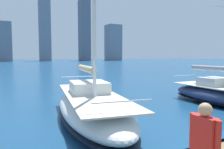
# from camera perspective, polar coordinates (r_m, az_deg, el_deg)

# --- Properties ---
(city_skyline) EXTENTS (172.28, 20.93, 47.50)m
(city_skyline) POSITION_cam_1_polar(r_m,az_deg,el_deg) (164.06, -26.22, 9.97)
(city_skyline) COLOR gray
(city_skyline) RESTS_ON ground
(sailboat_grey) EXTENTS (3.08, 7.14, 9.38)m
(sailboat_grey) POSITION_cam_1_polar(r_m,az_deg,el_deg) (16.01, 26.06, -4.53)
(sailboat_grey) COLOR navy
(sailboat_grey) RESTS_ON ground
(sailboat_tan) EXTENTS (4.47, 9.74, 13.25)m
(sailboat_tan) POSITION_cam_1_polar(r_m,az_deg,el_deg) (10.77, -5.44, -7.95)
(sailboat_tan) COLOR white
(sailboat_tan) RESTS_ON ground
(person_red_shirt) EXTENTS (0.23, 0.63, 1.71)m
(person_red_shirt) POSITION_cam_1_polar(r_m,az_deg,el_deg) (4.16, 22.91, -16.06)
(person_red_shirt) COLOR #4C473D
(person_red_shirt) RESTS_ON dock_pier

